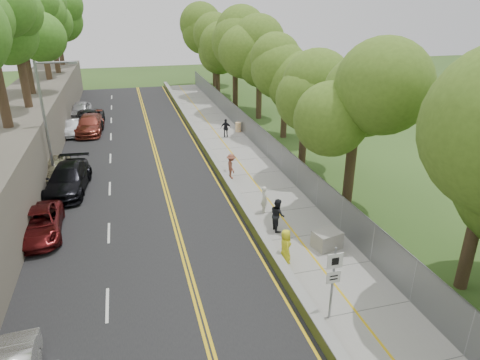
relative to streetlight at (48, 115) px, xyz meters
name	(u,v)px	position (x,y,z in m)	size (l,w,h in m)	color
ground	(277,278)	(10.46, -14.00, -4.64)	(140.00, 140.00, 0.00)	#33511E
road	(136,170)	(5.06, 1.00, -4.62)	(11.20, 66.00, 0.04)	black
sidewalk	(242,160)	(13.01, 1.00, -4.61)	(4.20, 66.00, 0.05)	gray
jersey_barrier	(212,159)	(10.71, 1.00, -4.34)	(0.42, 66.00, 0.60)	#B8D836
rock_embankment	(8,154)	(-3.04, 1.00, -2.64)	(5.00, 66.00, 4.00)	#595147
chainlink_fence	(268,146)	(15.11, 1.00, -3.64)	(0.04, 66.00, 2.00)	slate
trees_fenceside	(300,65)	(17.46, 1.00, 2.36)	(7.00, 66.00, 14.00)	#587E24
streetlight	(48,115)	(0.00, 0.00, 0.00)	(2.52, 0.22, 8.00)	gray
signpost	(333,276)	(11.51, -17.02, -2.68)	(0.62, 0.09, 3.10)	gray
construction_barrel	(238,127)	(14.76, 8.53, -4.15)	(0.53, 0.53, 0.87)	orange
concrete_block	(327,240)	(13.66, -12.33, -4.16)	(1.29, 0.97, 0.86)	gray
car_2	(39,224)	(-0.14, -7.31, -3.93)	(2.22, 4.82, 1.34)	#561112
car_3	(68,179)	(0.80, -1.70, -3.77)	(2.32, 5.71, 1.66)	black
car_4	(57,169)	(-0.14, 0.50, -3.84)	(1.80, 4.49, 1.53)	tan
car_5	(71,128)	(-0.14, 11.63, -3.94)	(1.40, 4.02, 1.32)	silver
car_6	(90,119)	(1.35, 14.08, -3.82)	(2.58, 5.60, 1.56)	black
car_7	(90,124)	(1.46, 11.76, -3.80)	(2.23, 5.50, 1.59)	brown
car_8	(81,110)	(0.25, 18.08, -3.81)	(1.87, 4.64, 1.58)	#B7B7BB
painter_0	(285,246)	(11.21, -13.00, -3.75)	(0.82, 0.53, 1.68)	yellow
painter_1	(264,199)	(11.91, -7.79, -3.81)	(0.57, 0.38, 1.57)	silver
painter_2	(278,215)	(11.91, -10.02, -3.70)	(0.87, 0.67, 1.78)	black
painter_3	(231,166)	(11.34, -2.36, -3.73)	(1.12, 0.64, 1.73)	brown
person_far	(226,128)	(13.26, 7.17, -3.77)	(0.96, 0.40, 1.64)	black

